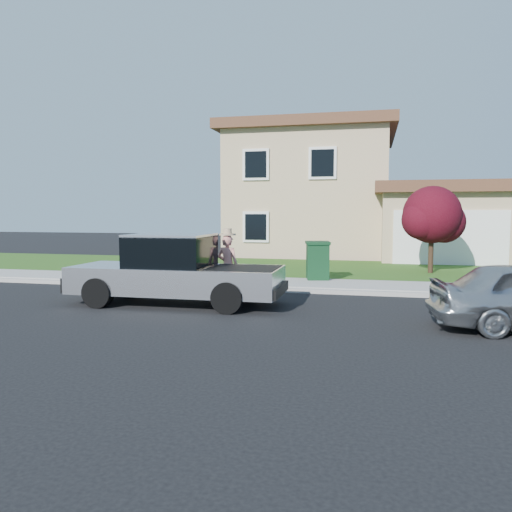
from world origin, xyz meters
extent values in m
plane|color=black|center=(0.00, 0.00, 0.00)|extent=(80.00, 80.00, 0.00)
cube|color=gray|center=(1.00, 2.90, 0.06)|extent=(40.00, 0.20, 0.12)
cube|color=gray|center=(1.00, 4.00, 0.07)|extent=(40.00, 2.00, 0.15)
cube|color=#1F4313|center=(1.00, 8.50, 0.05)|extent=(40.00, 7.00, 0.10)
cube|color=tan|center=(0.00, 17.00, 3.20)|extent=(8.00, 9.00, 6.40)
cube|color=tan|center=(6.50, 14.00, 1.60)|extent=(5.50, 6.00, 3.20)
cube|color=white|center=(6.50, 10.98, 1.25)|extent=(4.60, 0.12, 2.30)
cube|color=#4C2D1E|center=(0.00, 17.00, 6.60)|extent=(8.80, 9.80, 0.50)
cube|color=#4C2D1E|center=(6.50, 14.00, 3.40)|extent=(6.20, 6.80, 0.50)
cube|color=white|center=(-2.20, 12.45, 4.60)|extent=(1.30, 0.10, 1.50)
cube|color=white|center=(1.00, 12.45, 4.60)|extent=(1.30, 0.10, 1.50)
cube|color=black|center=(-2.20, 12.45, 1.60)|extent=(1.30, 0.10, 1.50)
cylinder|color=black|center=(-3.10, -0.46, 0.37)|extent=(0.73, 0.28, 0.73)
cylinder|color=black|center=(-3.12, 1.22, 0.37)|extent=(0.73, 0.28, 0.73)
cylinder|color=black|center=(0.15, -0.43, 0.37)|extent=(0.73, 0.28, 0.73)
cylinder|color=black|center=(0.13, 1.25, 0.37)|extent=(0.73, 0.28, 0.73)
cube|color=silver|center=(-1.42, 0.39, 0.63)|extent=(5.23, 1.88, 0.66)
cube|color=black|center=(-1.55, 0.39, 1.33)|extent=(1.94, 1.72, 0.78)
cube|color=silver|center=(-1.55, 0.39, 1.73)|extent=(1.94, 1.72, 0.07)
cube|color=black|center=(0.32, 0.41, 0.94)|extent=(1.66, 1.57, 0.05)
cube|color=black|center=(-4.05, 0.37, 0.50)|extent=(0.13, 1.74, 0.37)
cube|color=black|center=(1.22, 0.42, 0.46)|extent=(0.13, 1.74, 0.23)
cube|color=black|center=(-2.29, 1.37, 1.24)|extent=(0.11, 0.20, 0.16)
imported|color=tan|center=(-0.48, 1.72, 0.85)|extent=(0.69, 0.53, 1.70)
cylinder|color=tan|center=(-0.48, 1.72, 1.72)|extent=(0.45, 0.45, 0.05)
cylinder|color=tan|center=(-0.48, 1.72, 1.79)|extent=(0.23, 0.23, 0.16)
cylinder|color=black|center=(5.42, 7.89, 0.82)|extent=(0.18, 0.18, 1.44)
sphere|color=#440E18|center=(5.42, 7.89, 2.22)|extent=(2.08, 2.08, 2.08)
sphere|color=#440E18|center=(5.87, 8.16, 1.95)|extent=(1.53, 1.53, 1.53)
sphere|color=#440E18|center=(5.06, 7.62, 2.04)|extent=(1.44, 1.44, 1.44)
cube|color=black|center=(1.62, 4.87, 0.71)|extent=(0.83, 0.91, 1.13)
cube|color=black|center=(1.62, 4.87, 1.32)|extent=(0.91, 0.99, 0.09)
camera|label=1|loc=(3.33, -11.19, 2.30)|focal=35.00mm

